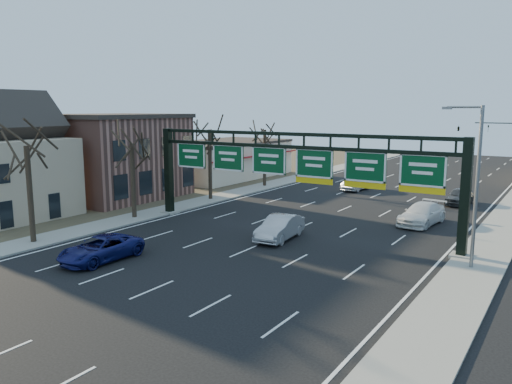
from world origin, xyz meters
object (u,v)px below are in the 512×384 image
Objects in this scene: sign_gantry at (293,168)px; car_white_wagon at (422,214)px; car_blue_suv at (101,249)px; car_silver_sedan at (280,228)px.

car_white_wagon is (7.20, 7.58, -3.82)m from sign_gantry.
car_blue_suv is 0.93× the size of car_white_wagon.
car_silver_sedan is 0.89× the size of car_white_wagon.
car_silver_sedan is 12.03m from car_white_wagon.
car_white_wagon is at bearing 49.30° from car_silver_sedan.
sign_gantry is 11.13m from car_white_wagon.
car_silver_sedan reaches higher than car_white_wagon.
car_blue_suv is 1.05× the size of car_silver_sedan.
car_white_wagon is at bearing 56.50° from car_blue_suv.
car_blue_suv is at bearing -117.61° from car_white_wagon.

